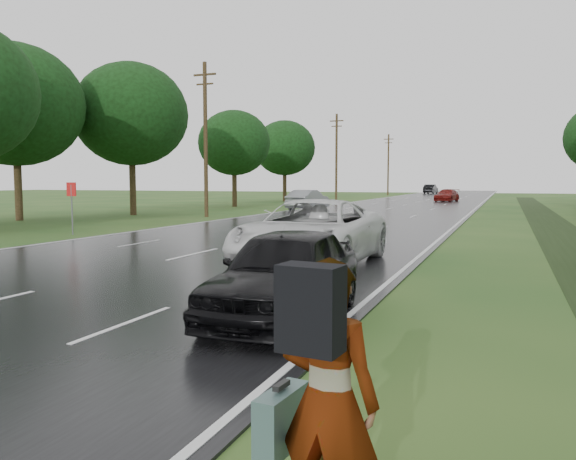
# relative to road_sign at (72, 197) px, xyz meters

# --- Properties ---
(road) EXTENTS (14.00, 180.00, 0.04)m
(road) POSITION_rel_road_sign_xyz_m (8.50, 33.00, -1.62)
(road) COLOR black
(road) RESTS_ON ground
(edge_stripe_east) EXTENTS (0.12, 180.00, 0.01)m
(edge_stripe_east) POSITION_rel_road_sign_xyz_m (15.25, 33.00, -1.60)
(edge_stripe_east) COLOR silver
(edge_stripe_east) RESTS_ON road
(edge_stripe_west) EXTENTS (0.12, 180.00, 0.01)m
(edge_stripe_west) POSITION_rel_road_sign_xyz_m (1.75, 33.00, -1.60)
(edge_stripe_west) COLOR silver
(edge_stripe_west) RESTS_ON road
(center_line) EXTENTS (0.12, 180.00, 0.01)m
(center_line) POSITION_rel_road_sign_xyz_m (8.50, 33.00, -1.60)
(center_line) COLOR silver
(center_line) RESTS_ON road
(drainage_ditch) EXTENTS (2.20, 120.00, 0.56)m
(drainage_ditch) POSITION_rel_road_sign_xyz_m (20.00, 6.71, -1.61)
(drainage_ditch) COLOR black
(drainage_ditch) RESTS_ON ground
(road_sign) EXTENTS (0.50, 0.06, 2.30)m
(road_sign) POSITION_rel_road_sign_xyz_m (0.00, 0.00, 0.00)
(road_sign) COLOR slate
(road_sign) RESTS_ON ground
(utility_pole_mid) EXTENTS (1.60, 0.26, 10.00)m
(utility_pole_mid) POSITION_rel_road_sign_xyz_m (-0.70, 13.00, 3.55)
(utility_pole_mid) COLOR #322714
(utility_pole_mid) RESTS_ON ground
(utility_pole_far) EXTENTS (1.60, 0.26, 10.00)m
(utility_pole_far) POSITION_rel_road_sign_xyz_m (-0.70, 43.00, 3.55)
(utility_pole_far) COLOR #322714
(utility_pole_far) RESTS_ON ground
(utility_pole_distant) EXTENTS (1.60, 0.26, 10.00)m
(utility_pole_distant) POSITION_rel_road_sign_xyz_m (-0.70, 73.00, 3.55)
(utility_pole_distant) COLOR #322714
(utility_pole_distant) RESTS_ON ground
(tree_west_c) EXTENTS (7.80, 7.80, 10.43)m
(tree_west_c) POSITION_rel_road_sign_xyz_m (-6.50, 13.00, 5.27)
(tree_west_c) COLOR #322714
(tree_west_c) RESTS_ON ground
(tree_west_d) EXTENTS (6.60, 6.60, 8.80)m
(tree_west_d) POSITION_rel_road_sign_xyz_m (-5.70, 27.00, 4.18)
(tree_west_d) COLOR #322714
(tree_west_d) RESTS_ON ground
(tree_west_e) EXTENTS (8.00, 8.00, 10.44)m
(tree_west_e) POSITION_rel_road_sign_xyz_m (-9.50, 6.00, 5.19)
(tree_west_e) COLOR #322714
(tree_west_e) RESTS_ON ground
(tree_west_f) EXTENTS (7.00, 7.00, 9.29)m
(tree_west_f) POSITION_rel_road_sign_xyz_m (-6.30, 41.00, 4.49)
(tree_west_f) COLOR #322714
(tree_west_f) RESTS_ON ground
(pedestrian) EXTENTS (0.87, 0.82, 1.88)m
(pedestrian) POSITION_rel_road_sign_xyz_m (16.67, -16.01, -0.67)
(pedestrian) COLOR #A5998C
(pedestrian) RESTS_ON ground
(white_pickup) EXTENTS (3.03, 6.53, 1.81)m
(white_pickup) POSITION_rel_road_sign_xyz_m (12.77, -4.80, -0.70)
(white_pickup) COLOR silver
(white_pickup) RESTS_ON road
(dark_sedan) EXTENTS (2.03, 4.61, 1.54)m
(dark_sedan) POSITION_rel_road_sign_xyz_m (14.27, -10.63, -0.83)
(dark_sedan) COLOR black
(dark_sedan) RESTS_ON road
(silver_sedan) EXTENTS (2.14, 5.06, 1.62)m
(silver_sedan) POSITION_rel_road_sign_xyz_m (2.97, 22.71, -0.79)
(silver_sedan) COLOR gray
(silver_sedan) RESTS_ON road
(far_car_red) EXTENTS (2.73, 5.07, 1.39)m
(far_car_red) POSITION_rel_road_sign_xyz_m (11.28, 46.97, -0.90)
(far_car_red) COLOR maroon
(far_car_red) RESTS_ON road
(far_car_dark) EXTENTS (2.16, 5.24, 1.69)m
(far_car_dark) POSITION_rel_road_sign_xyz_m (4.57, 86.16, -0.76)
(far_car_dark) COLOR black
(far_car_dark) RESTS_ON road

